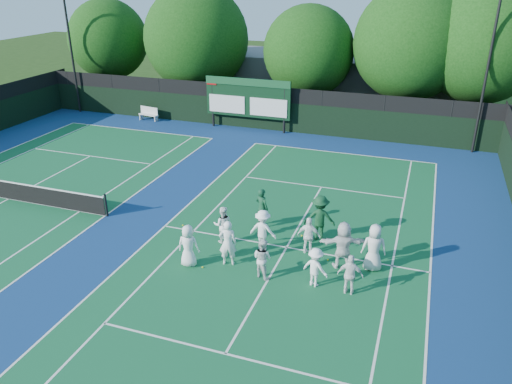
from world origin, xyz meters
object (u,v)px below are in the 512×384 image
(tennis_net, at_px, (7,190))
(bench, at_px, (149,113))
(scoreboard, at_px, (248,98))
(coach_left, at_px, (262,208))

(tennis_net, relative_size, bench, 7.04)
(scoreboard, relative_size, bench, 3.74)
(scoreboard, bearing_deg, bench, -178.39)
(tennis_net, distance_m, coach_left, 12.56)
(tennis_net, bearing_deg, scoreboard, 64.40)
(bench, bearing_deg, tennis_net, -87.38)
(scoreboard, xyz_separation_m, tennis_net, (-6.99, -14.59, -1.70))
(coach_left, bearing_deg, tennis_net, 29.87)
(tennis_net, xyz_separation_m, bench, (-0.66, 14.37, 0.04))
(scoreboard, relative_size, tennis_net, 0.53)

